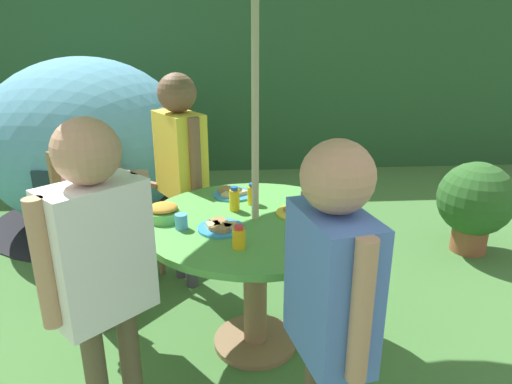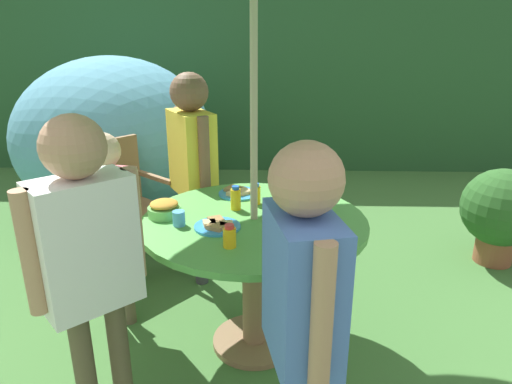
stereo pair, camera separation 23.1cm
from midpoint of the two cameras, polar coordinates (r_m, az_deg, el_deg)
name	(u,v)px [view 2 (the right image)]	position (r m, az deg, el deg)	size (l,w,h in m)	color
ground_plane	(254,344)	(2.69, 2.37, -18.62)	(10.00, 10.00, 0.02)	#3D6B33
hedge_backdrop	(265,85)	(5.90, 2.26, 13.32)	(9.00, 0.70, 2.05)	#234C28
garden_table	(254,247)	(2.37, 2.57, -7.04)	(1.15, 1.15, 0.76)	brown
wooden_chair	(117,199)	(3.28, -15.12, -0.95)	(0.67, 0.68, 0.95)	brown
dome_tent	(116,139)	(4.35, -15.79, 6.42)	(2.00, 2.00, 1.46)	teal
potted_plant	(501,211)	(3.83, 30.00, -2.06)	(0.57, 0.57, 0.73)	brown
child_in_yellow_shirt	(192,153)	(2.95, -5.83, 4.82)	(0.36, 0.42, 1.42)	#3F3F47
child_in_pink_shirt	(108,207)	(2.60, -15.68, -1.86)	(0.39, 0.23, 1.15)	brown
child_in_white_shirt	(87,244)	(1.81, -17.16, -6.41)	(0.40, 0.39, 1.38)	brown
child_in_blue_shirt	(302,290)	(1.51, 10.30, -12.11)	(0.26, 0.45, 1.35)	brown
snack_bowl	(164,209)	(2.34, -8.72, -2.12)	(0.17, 0.17, 0.09)	#66B259
plate_near_left	(238,193)	(2.63, 0.28, -0.13)	(0.24, 0.24, 0.03)	#338CD8
plate_back_edge	(297,214)	(2.35, 7.98, -2.75)	(0.21, 0.21, 0.03)	yellow
plate_far_left	(217,225)	(2.18, -1.88, -4.28)	(0.22, 0.22, 0.03)	#338CD8
juice_bottle_near_right	(236,199)	(2.39, 0.18, -0.88)	(0.05, 0.05, 0.13)	yellow
juice_bottle_far_right	(230,237)	(1.98, -0.01, -5.71)	(0.06, 0.06, 0.11)	yellow
juice_bottle_center_front	(256,194)	(2.47, 2.67, -0.34)	(0.06, 0.06, 0.12)	yellow
juice_bottle_center_back	(291,227)	(2.06, 7.59, -4.49)	(0.06, 0.06, 0.13)	yellow
cup_near	(179,218)	(2.22, -6.75, -3.37)	(0.06, 0.06, 0.07)	#4C99D8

